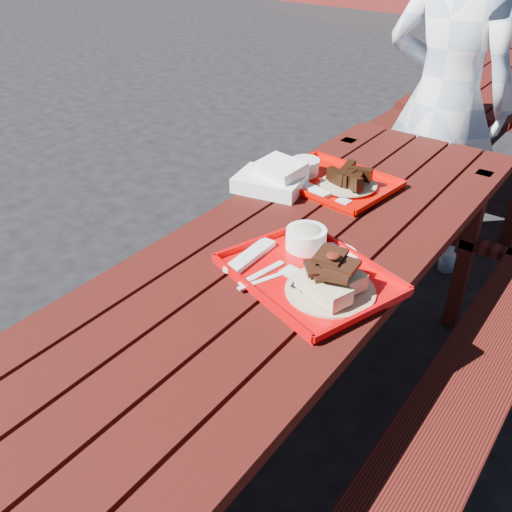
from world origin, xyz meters
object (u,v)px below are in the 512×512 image
object	(u,v)px
person	(445,102)
far_tray	(331,179)
near_tray	(315,266)
picnic_table_near	(284,304)

from	to	relation	value
person	far_tray	bearing A→B (deg)	84.42
near_tray	person	world-z (taller)	person
picnic_table_near	far_tray	size ratio (longest dim) A/B	5.14
far_tray	person	size ratio (longest dim) A/B	0.27
picnic_table_near	near_tray	size ratio (longest dim) A/B	4.36
picnic_table_near	person	size ratio (longest dim) A/B	1.41
near_tray	far_tray	size ratio (longest dim) A/B	1.18
picnic_table_near	near_tray	distance (m)	0.27
picnic_table_near	far_tray	distance (m)	0.57
near_tray	person	distance (m)	1.49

